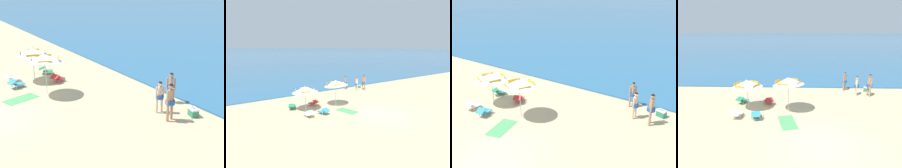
% 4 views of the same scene
% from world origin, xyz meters
% --- Properties ---
extents(ground_plane, '(800.00, 800.00, 0.00)m').
position_xyz_m(ground_plane, '(0.00, 0.00, 0.00)').
color(ground_plane, tan).
extents(beach_umbrella_striped_main, '(2.87, 2.87, 2.07)m').
position_xyz_m(beach_umbrella_striped_main, '(-4.40, 3.93, 1.77)').
color(beach_umbrella_striped_main, silver).
rests_on(beach_umbrella_striped_main, ground).
extents(beach_umbrella_striped_second, '(2.84, 2.84, 2.37)m').
position_xyz_m(beach_umbrella_striped_second, '(-1.71, 3.61, 2.04)').
color(beach_umbrella_striped_second, silver).
rests_on(beach_umbrella_striped_second, ground).
extents(lounge_chair_under_umbrella, '(0.62, 0.93, 0.52)m').
position_xyz_m(lounge_chair_under_umbrella, '(-4.77, 2.64, 0.27)').
color(lounge_chair_under_umbrella, white).
rests_on(lounge_chair_under_umbrella, ground).
extents(lounge_chair_beside_umbrella, '(0.87, 1.01, 0.51)m').
position_xyz_m(lounge_chair_beside_umbrella, '(-5.09, 4.98, 0.28)').
color(lounge_chair_beside_umbrella, '#1E7F56').
rests_on(lounge_chair_beside_umbrella, ground).
extents(lounge_chair_facing_sea, '(0.86, 1.01, 0.51)m').
position_xyz_m(lounge_chair_facing_sea, '(-3.17, 4.92, 0.28)').
color(lounge_chair_facing_sea, red).
rests_on(lounge_chair_facing_sea, ground).
extents(lounge_chair_spare_folded, '(0.69, 0.97, 0.52)m').
position_xyz_m(lounge_chair_spare_folded, '(-3.58, 2.51, 0.27)').
color(lounge_chair_spare_folded, teal).
rests_on(lounge_chair_spare_folded, ground).
extents(person_standing_near_shore, '(0.39, 0.47, 1.58)m').
position_xyz_m(person_standing_near_shore, '(3.66, 7.13, 0.92)').
color(person_standing_near_shore, beige).
rests_on(person_standing_near_shore, ground).
extents(person_standing_beside, '(0.44, 0.52, 1.79)m').
position_xyz_m(person_standing_beside, '(4.60, 6.93, 1.04)').
color(person_standing_beside, tan).
rests_on(person_standing_beside, ground).
extents(person_wading_in, '(0.40, 0.40, 1.62)m').
position_xyz_m(person_wading_in, '(3.03, 8.45, 0.94)').
color(person_wading_in, tan).
rests_on(person_wading_in, ground).
extents(cooler_box, '(0.58, 0.49, 0.43)m').
position_xyz_m(cooler_box, '(4.90, 8.18, 0.20)').
color(cooler_box, '#2D7F5B').
rests_on(cooler_box, ground).
extents(beach_towel, '(1.31, 1.97, 0.01)m').
position_xyz_m(beach_towel, '(-1.69, 2.11, 0.01)').
color(beach_towel, '#4C9E5B').
rests_on(beach_towel, ground).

